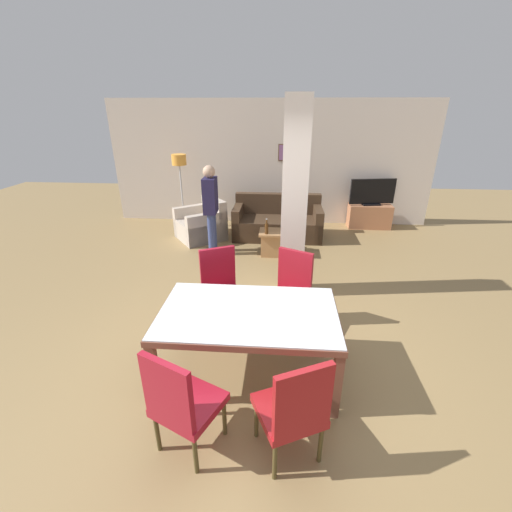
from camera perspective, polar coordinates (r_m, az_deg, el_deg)
ground_plane at (r=3.77m, az=-1.18°, el=-18.84°), size 18.00×18.00×0.00m
back_wall at (r=7.97m, az=2.36°, el=15.14°), size 7.20×0.09×2.70m
divider_pillar at (r=4.68m, az=6.35°, el=8.75°), size 0.34×0.34×2.70m
dining_table at (r=3.39m, az=-1.27°, el=-11.20°), size 1.71×1.04×0.76m
dining_chair_far_right at (r=4.16m, az=5.74°, el=-5.54°), size 0.61×0.61×0.99m
dining_chair_far_left at (r=4.22m, az=-5.84°, el=-5.07°), size 0.61×0.61×0.99m
dining_chair_near_right at (r=2.76m, az=6.33°, el=-23.92°), size 0.61×0.61×0.99m
dining_chair_near_left at (r=2.84m, az=-12.38°, el=-22.58°), size 0.61×0.61×0.99m
sofa at (r=7.21m, az=3.59°, el=5.51°), size 1.81×0.87×0.85m
armchair at (r=7.19m, az=-8.99°, el=5.12°), size 1.18×1.18×0.81m
coffee_table at (r=6.34m, az=3.32°, el=2.26°), size 0.61×0.46×0.45m
bottle at (r=6.11m, az=1.77°, el=4.68°), size 0.06×0.06×0.28m
tv_stand at (r=8.18m, az=18.34°, el=6.33°), size 0.93×0.40×0.52m
tv_screen at (r=8.04m, az=18.84°, el=10.00°), size 1.00×0.27×0.58m
floor_lamp at (r=7.73m, az=-12.62°, el=14.28°), size 0.31×0.31×1.61m
standing_person at (r=6.21m, az=-7.55°, el=8.47°), size 0.23×0.38×1.62m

